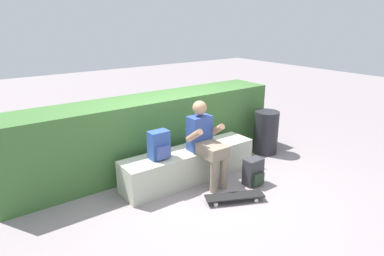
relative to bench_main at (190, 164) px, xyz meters
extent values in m
plane|color=gray|center=(0.00, -0.44, -0.24)|extent=(24.00, 24.00, 0.00)
cube|color=#B1B6A0|center=(0.00, 0.00, 0.00)|extent=(2.16, 0.50, 0.48)
cube|color=#2D4793|center=(0.13, -0.08, 0.50)|extent=(0.34, 0.22, 0.52)
sphere|color=tan|center=(0.13, -0.08, 0.88)|extent=(0.21, 0.21, 0.21)
cube|color=gray|center=(0.13, -0.39, 0.32)|extent=(0.32, 0.40, 0.17)
cylinder|color=gray|center=(0.04, -0.54, 0.00)|extent=(0.11, 0.11, 0.48)
cylinder|color=gray|center=(0.22, -0.54, 0.00)|extent=(0.11, 0.11, 0.48)
cylinder|color=tan|center=(-0.07, -0.22, 0.54)|extent=(0.09, 0.33, 0.27)
cylinder|color=tan|center=(0.33, -0.22, 0.54)|extent=(0.09, 0.33, 0.27)
cube|color=black|center=(0.10, -0.90, -0.16)|extent=(0.81, 0.52, 0.02)
cylinder|color=silver|center=(0.38, -0.95, -0.21)|extent=(0.06, 0.05, 0.05)
cylinder|color=silver|center=(0.32, -1.09, -0.21)|extent=(0.06, 0.05, 0.05)
cylinder|color=silver|center=(-0.12, -0.72, -0.21)|extent=(0.06, 0.05, 0.05)
cylinder|color=silver|center=(-0.19, -0.85, -0.21)|extent=(0.06, 0.05, 0.05)
cube|color=#2D4C99|center=(-0.53, 0.00, 0.44)|extent=(0.28, 0.18, 0.40)
cube|color=#3F5198|center=(-0.53, -0.11, 0.36)|extent=(0.20, 0.05, 0.18)
cube|color=#333338|center=(0.66, -0.69, -0.04)|extent=(0.28, 0.18, 0.40)
cube|color=#243625|center=(0.66, -0.80, -0.12)|extent=(0.20, 0.05, 0.18)
cube|color=#3C6931|center=(-0.25, 0.79, 0.34)|extent=(4.59, 0.77, 1.16)
cylinder|color=#232328|center=(1.74, 0.05, 0.15)|extent=(0.44, 0.44, 0.78)
camera|label=1|loc=(-2.68, -3.74, 2.11)|focal=30.96mm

